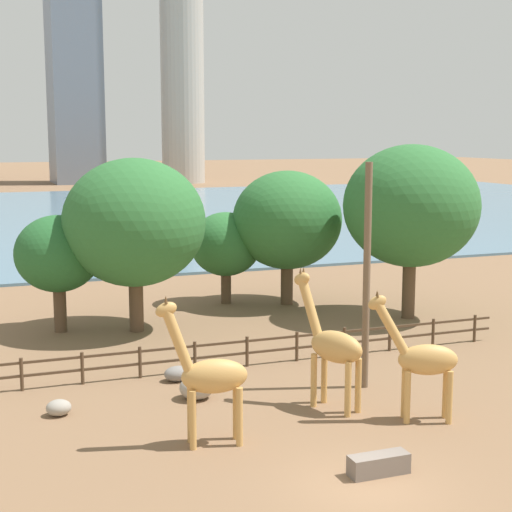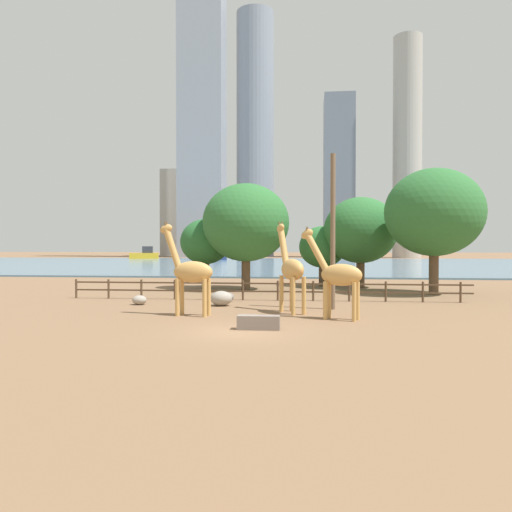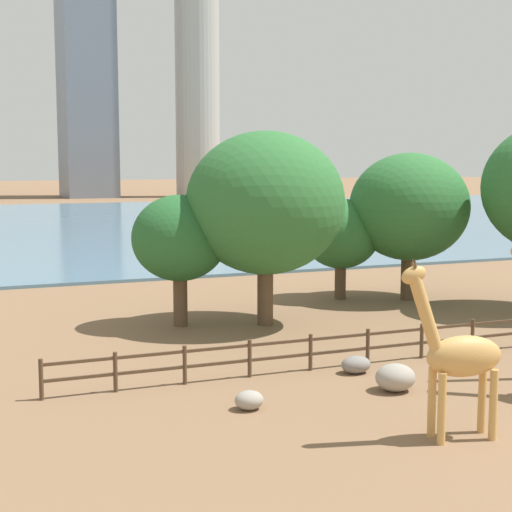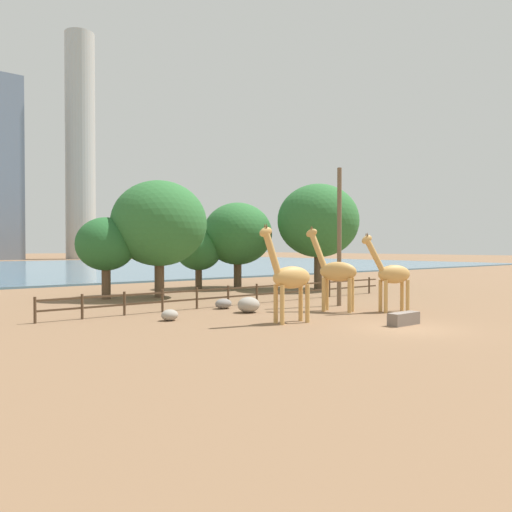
{
  "view_description": "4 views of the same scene",
  "coord_description": "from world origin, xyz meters",
  "px_view_note": "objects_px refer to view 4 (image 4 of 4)",
  "views": [
    {
      "loc": [
        -10.13,
        -18.24,
        9.7
      ],
      "look_at": [
        1.7,
        13.38,
        4.49
      ],
      "focal_mm": 55.0,
      "sensor_mm": 36.0,
      "label": 1
    },
    {
      "loc": [
        2.89,
        -20.39,
        3.53
      ],
      "look_at": [
        -0.79,
        13.26,
        2.88
      ],
      "focal_mm": 35.0,
      "sensor_mm": 36.0,
      "label": 2
    },
    {
      "loc": [
        -15.62,
        -12.18,
        7.35
      ],
      "look_at": [
        -1.32,
        23.32,
        2.65
      ],
      "focal_mm": 55.0,
      "sensor_mm": 36.0,
      "label": 3
    },
    {
      "loc": [
        -19.53,
        -13.66,
        3.74
      ],
      "look_at": [
        1.91,
        13.53,
        3.09
      ],
      "focal_mm": 35.0,
      "sensor_mm": 36.0,
      "label": 4
    }
  ],
  "objects_px": {
    "boulder_small": "(170,315)",
    "tree_right_tall": "(159,224)",
    "tree_left_small": "(199,250)",
    "boulder_by_pole": "(223,304)",
    "utility_pole": "(339,237)",
    "giraffe_young": "(335,271)",
    "tree_right_small": "(318,221)",
    "tree_center_broad": "(238,234)",
    "giraffe_tall": "(289,277)",
    "boulder_near_fence": "(249,305)",
    "tree_left_large": "(106,244)",
    "giraffe_companion": "(391,274)",
    "feeding_trough": "(404,319)"
  },
  "relations": [
    {
      "from": "boulder_small",
      "to": "tree_right_tall",
      "type": "xyz_separation_m",
      "value": [
        5.08,
        10.95,
        5.17
      ]
    },
    {
      "from": "boulder_small",
      "to": "tree_left_small",
      "type": "height_order",
      "value": "tree_left_small"
    },
    {
      "from": "boulder_by_pole",
      "to": "tree_left_small",
      "type": "distance_m",
      "value": 15.07
    },
    {
      "from": "boulder_small",
      "to": "utility_pole",
      "type": "bearing_deg",
      "value": -4.63
    },
    {
      "from": "boulder_by_pole",
      "to": "tree_right_tall",
      "type": "distance_m",
      "value": 10.05
    },
    {
      "from": "giraffe_young",
      "to": "tree_right_small",
      "type": "relative_size",
      "value": 0.54
    },
    {
      "from": "boulder_small",
      "to": "tree_center_broad",
      "type": "height_order",
      "value": "tree_center_broad"
    },
    {
      "from": "giraffe_tall",
      "to": "boulder_near_fence",
      "type": "bearing_deg",
      "value": -91.78
    },
    {
      "from": "utility_pole",
      "to": "boulder_near_fence",
      "type": "xyz_separation_m",
      "value": [
        -6.51,
        0.93,
        -3.92
      ]
    },
    {
      "from": "tree_center_broad",
      "to": "tree_right_small",
      "type": "distance_m",
      "value": 7.34
    },
    {
      "from": "tree_right_tall",
      "to": "boulder_near_fence",
      "type": "bearing_deg",
      "value": -90.29
    },
    {
      "from": "boulder_small",
      "to": "tree_left_large",
      "type": "xyz_separation_m",
      "value": [
        1.49,
        12.15,
        3.62
      ]
    },
    {
      "from": "giraffe_tall",
      "to": "tree_right_small",
      "type": "relative_size",
      "value": 0.52
    },
    {
      "from": "giraffe_companion",
      "to": "giraffe_young",
      "type": "relative_size",
      "value": 0.91
    },
    {
      "from": "giraffe_tall",
      "to": "tree_right_tall",
      "type": "bearing_deg",
      "value": -84.26
    },
    {
      "from": "giraffe_young",
      "to": "utility_pole",
      "type": "height_order",
      "value": "utility_pole"
    },
    {
      "from": "tree_center_broad",
      "to": "giraffe_companion",
      "type": "bearing_deg",
      "value": -98.83
    },
    {
      "from": "feeding_trough",
      "to": "tree_left_large",
      "type": "xyz_separation_m",
      "value": [
        -6.62,
        20.31,
        3.6
      ]
    },
    {
      "from": "giraffe_young",
      "to": "boulder_by_pole",
      "type": "xyz_separation_m",
      "value": [
        -4.38,
        5.0,
        -2.02
      ]
    },
    {
      "from": "giraffe_companion",
      "to": "tree_right_tall",
      "type": "bearing_deg",
      "value": -46.37
    },
    {
      "from": "boulder_near_fence",
      "to": "boulder_by_pole",
      "type": "distance_m",
      "value": 2.33
    },
    {
      "from": "tree_left_large",
      "to": "tree_center_broad",
      "type": "bearing_deg",
      "value": 8.43
    },
    {
      "from": "giraffe_young",
      "to": "boulder_by_pole",
      "type": "bearing_deg",
      "value": 14.67
    },
    {
      "from": "boulder_near_fence",
      "to": "tree_left_large",
      "type": "height_order",
      "value": "tree_left_large"
    },
    {
      "from": "tree_left_small",
      "to": "tree_left_large",
      "type": "bearing_deg",
      "value": -160.78
    },
    {
      "from": "utility_pole",
      "to": "feeding_trough",
      "type": "height_order",
      "value": "utility_pole"
    },
    {
      "from": "boulder_small",
      "to": "feeding_trough",
      "type": "height_order",
      "value": "feeding_trough"
    },
    {
      "from": "utility_pole",
      "to": "boulder_near_fence",
      "type": "distance_m",
      "value": 7.66
    },
    {
      "from": "giraffe_young",
      "to": "tree_center_broad",
      "type": "relative_size",
      "value": 0.64
    },
    {
      "from": "giraffe_companion",
      "to": "boulder_small",
      "type": "bearing_deg",
      "value": -1.5
    },
    {
      "from": "tree_center_broad",
      "to": "giraffe_young",
      "type": "bearing_deg",
      "value": -107.46
    },
    {
      "from": "tree_left_small",
      "to": "tree_right_small",
      "type": "relative_size",
      "value": 0.58
    },
    {
      "from": "tree_right_small",
      "to": "utility_pole",
      "type": "bearing_deg",
      "value": -129.14
    },
    {
      "from": "utility_pole",
      "to": "tree_left_small",
      "type": "relative_size",
      "value": 1.63
    },
    {
      "from": "giraffe_tall",
      "to": "tree_right_small",
      "type": "xyz_separation_m",
      "value": [
        15.1,
        12.93,
        3.76
      ]
    },
    {
      "from": "tree_center_broad",
      "to": "tree_left_small",
      "type": "xyz_separation_m",
      "value": [
        -3.21,
        1.5,
        -1.44
      ]
    },
    {
      "from": "utility_pole",
      "to": "tree_left_large",
      "type": "xyz_separation_m",
      "value": [
        -10.05,
        13.08,
        -0.46
      ]
    },
    {
      "from": "utility_pole",
      "to": "tree_center_broad",
      "type": "relative_size",
      "value": 1.13
    },
    {
      "from": "boulder_by_pole",
      "to": "boulder_small",
      "type": "bearing_deg",
      "value": -154.59
    },
    {
      "from": "boulder_by_pole",
      "to": "feeding_trough",
      "type": "distance_m",
      "value": 10.97
    },
    {
      "from": "giraffe_young",
      "to": "tree_left_large",
      "type": "height_order",
      "value": "tree_left_large"
    },
    {
      "from": "boulder_by_pole",
      "to": "boulder_small",
      "type": "relative_size",
      "value": 1.22
    },
    {
      "from": "boulder_near_fence",
      "to": "tree_center_broad",
      "type": "relative_size",
      "value": 0.17
    },
    {
      "from": "giraffe_young",
      "to": "tree_center_broad",
      "type": "bearing_deg",
      "value": -44.0
    },
    {
      "from": "giraffe_companion",
      "to": "tree_left_small",
      "type": "xyz_separation_m",
      "value": [
        -0.27,
        20.43,
        1.29
      ]
    },
    {
      "from": "boulder_near_fence",
      "to": "tree_center_broad",
      "type": "height_order",
      "value": "tree_center_broad"
    },
    {
      "from": "feeding_trough",
      "to": "tree_right_tall",
      "type": "bearing_deg",
      "value": 99.0
    },
    {
      "from": "boulder_small",
      "to": "tree_right_small",
      "type": "xyz_separation_m",
      "value": [
        19.3,
        8.6,
        5.73
      ]
    },
    {
      "from": "giraffe_tall",
      "to": "tree_center_broad",
      "type": "xyz_separation_m",
      "value": [
        10.35,
        18.41,
        2.65
      ]
    },
    {
      "from": "boulder_by_pole",
      "to": "tree_right_small",
      "type": "distance_m",
      "value": 16.72
    }
  ]
}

